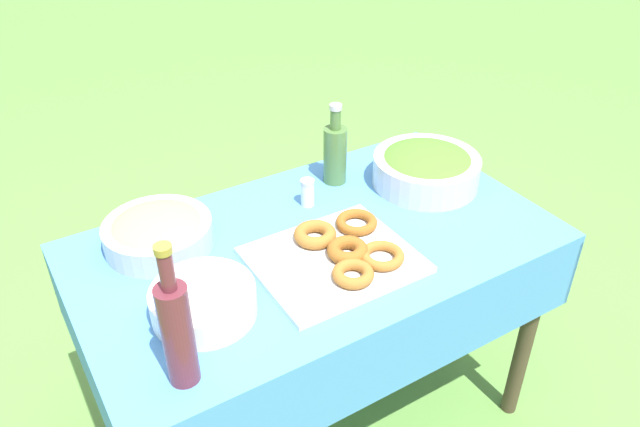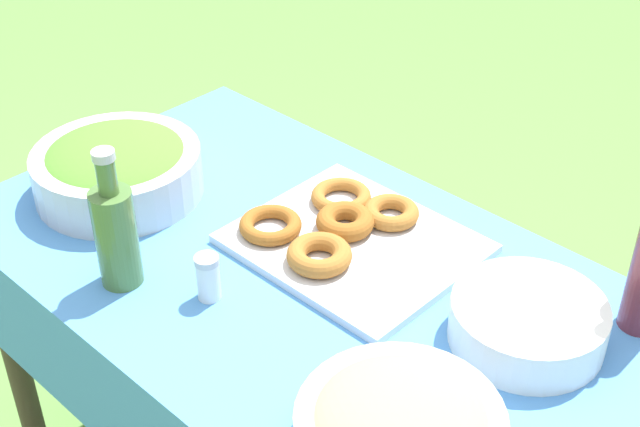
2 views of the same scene
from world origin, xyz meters
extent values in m
cube|color=#4C8CD1|center=(0.00, 0.00, 0.73)|extent=(1.27, 0.73, 0.02)
cube|color=#4C8CD1|center=(0.00, 0.36, 0.61)|extent=(1.27, 0.01, 0.22)
cube|color=#4C8CD1|center=(-0.63, 0.00, 0.61)|extent=(0.01, 0.73, 0.22)
cylinder|color=#473828|center=(-0.58, -0.30, 0.36)|extent=(0.05, 0.05, 0.72)
cylinder|color=#473828|center=(-0.58, 0.30, 0.36)|extent=(0.05, 0.05, 0.72)
cylinder|color=silver|center=(-0.44, -0.08, 0.78)|extent=(0.32, 0.32, 0.09)
ellipsoid|color=#51892D|center=(-0.44, -0.08, 0.82)|extent=(0.28, 0.28, 0.07)
ellipsoid|color=tan|center=(0.36, -0.20, 0.80)|extent=(0.25, 0.25, 0.06)
cube|color=silver|center=(0.01, 0.11, 0.75)|extent=(0.40, 0.34, 0.02)
torus|color=#A36628|center=(0.01, 0.02, 0.77)|extent=(0.15, 0.15, 0.03)
torus|color=#93561E|center=(-0.11, 0.02, 0.77)|extent=(0.14, 0.14, 0.03)
torus|color=#93561E|center=(-0.02, 0.12, 0.77)|extent=(0.11, 0.11, 0.03)
torus|color=#A36628|center=(0.02, 0.20, 0.77)|extent=(0.12, 0.12, 0.03)
torus|color=#A36628|center=(-0.09, 0.18, 0.77)|extent=(0.16, 0.16, 0.03)
cylinder|color=white|center=(0.37, 0.11, 0.75)|extent=(0.24, 0.24, 0.01)
cylinder|color=white|center=(0.37, 0.11, 0.76)|extent=(0.24, 0.24, 0.01)
cylinder|color=white|center=(0.37, 0.11, 0.77)|extent=(0.24, 0.24, 0.01)
cylinder|color=white|center=(0.37, 0.11, 0.78)|extent=(0.24, 0.24, 0.01)
cylinder|color=white|center=(0.37, 0.11, 0.79)|extent=(0.24, 0.24, 0.01)
cylinder|color=white|center=(0.37, 0.11, 0.81)|extent=(0.24, 0.24, 0.01)
cylinder|color=#4C7238|center=(-0.21, -0.23, 0.83)|extent=(0.07, 0.07, 0.18)
cylinder|color=#4C7238|center=(-0.21, -0.23, 0.95)|extent=(0.03, 0.03, 0.06)
cylinder|color=#B7B7B7|center=(-0.21, -0.23, 0.99)|extent=(0.04, 0.04, 0.01)
cylinder|color=white|center=(-0.07, -0.16, 0.77)|extent=(0.04, 0.04, 0.07)
cylinder|color=silver|center=(-0.07, -0.16, 0.82)|extent=(0.04, 0.04, 0.01)
camera|label=1|loc=(0.69, 1.15, 1.73)|focal=35.00mm
camera|label=2|loc=(0.85, -0.85, 1.69)|focal=50.00mm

